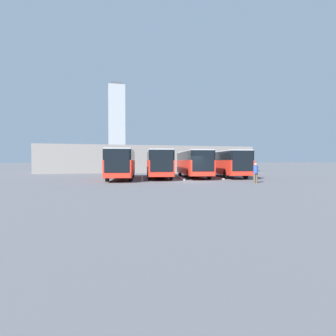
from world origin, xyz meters
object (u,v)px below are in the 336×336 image
(bus_1, at_px, (193,163))
(pedestrian, at_px, (256,172))
(bus_2, at_px, (158,163))
(bus_0, at_px, (226,163))
(bus_3, at_px, (122,163))

(bus_1, distance_m, pedestrian, 9.58)
(bus_1, bearing_deg, bus_2, 9.37)
(pedestrian, bearing_deg, bus_0, -96.42)
(bus_0, xyz_separation_m, bus_3, (13.06, 0.59, 0.00))
(bus_1, xyz_separation_m, bus_2, (4.35, 0.03, 0.00))
(bus_2, bearing_deg, bus_3, 19.22)
(bus_2, distance_m, pedestrian, 11.56)
(pedestrian, bearing_deg, bus_1, -69.48)
(bus_3, relative_size, pedestrian, 6.10)
(bus_2, height_order, bus_3, same)
(bus_1, xyz_separation_m, bus_3, (8.71, 0.82, 0.00))
(bus_2, bearing_deg, bus_0, -172.38)
(bus_0, relative_size, bus_2, 1.00)
(bus_0, distance_m, bus_1, 4.36)
(pedestrian, bearing_deg, bus_2, -48.22)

